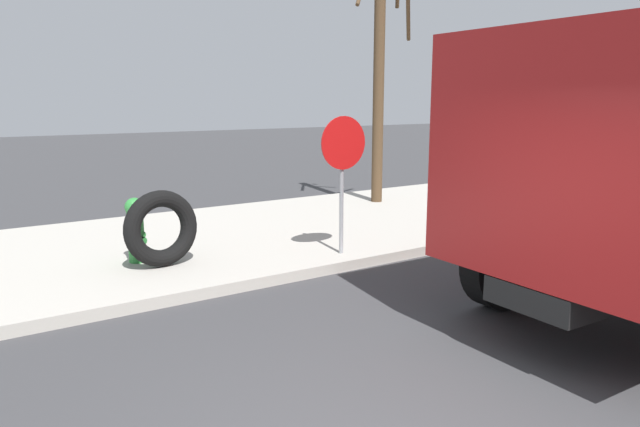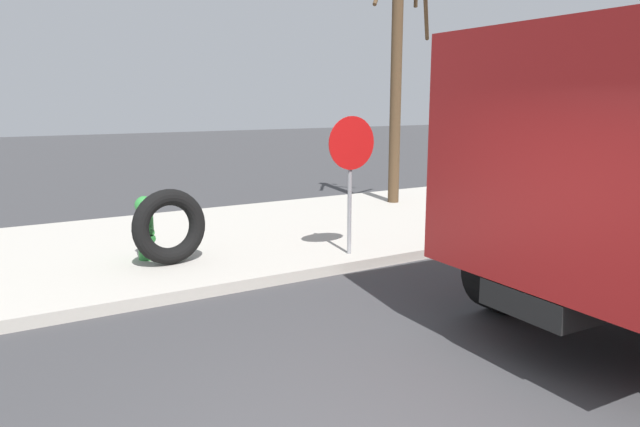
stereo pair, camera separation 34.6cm
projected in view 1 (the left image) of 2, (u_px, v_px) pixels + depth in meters
name	position (u px, v px, depth m)	size (l,w,h in m)	color
sidewalk_curb	(117.00, 254.00, 8.95)	(36.00, 5.00, 0.15)	#ADA89E
fire_hydrant	(136.00, 228.00, 8.15)	(0.26, 0.59, 0.91)	#2D8438
loose_tire	(161.00, 229.00, 7.93)	(1.04, 1.04, 0.23)	black
stop_sign	(343.00, 160.00, 8.43)	(0.76, 0.08, 2.00)	gray
bare_tree	(380.00, 56.00, 12.51)	(1.47, 1.47, 5.96)	#4C3823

